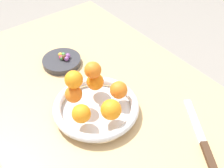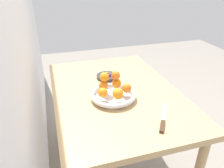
% 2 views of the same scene
% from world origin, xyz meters
% --- Properties ---
extents(dining_table, '(1.10, 0.76, 0.74)m').
position_xyz_m(dining_table, '(0.00, 0.00, 0.65)').
color(dining_table, tan).
rests_on(dining_table, ground_plane).
extents(fruit_bowl, '(0.27, 0.27, 0.04)m').
position_xyz_m(fruit_bowl, '(-0.09, 0.04, 0.76)').
color(fruit_bowl, silver).
rests_on(fruit_bowl, dining_table).
extents(candy_dish, '(0.15, 0.15, 0.02)m').
position_xyz_m(candy_dish, '(0.19, -0.00, 0.75)').
color(candy_dish, '#333338').
rests_on(candy_dish, dining_table).
extents(orange_0, '(0.06, 0.06, 0.06)m').
position_xyz_m(orange_0, '(-0.11, -0.04, 0.81)').
color(orange_0, orange).
rests_on(orange_0, fruit_bowl).
extents(orange_1, '(0.06, 0.06, 0.06)m').
position_xyz_m(orange_1, '(-0.03, 0.00, 0.81)').
color(orange_1, orange).
rests_on(orange_1, fruit_bowl).
extents(orange_2, '(0.05, 0.05, 0.05)m').
position_xyz_m(orange_2, '(-0.04, 0.08, 0.81)').
color(orange_2, orange).
rests_on(orange_2, fruit_bowl).
extents(orange_3, '(0.06, 0.06, 0.06)m').
position_xyz_m(orange_3, '(-0.12, 0.11, 0.81)').
color(orange_3, orange).
rests_on(orange_3, fruit_bowl).
extents(orange_4, '(0.06, 0.06, 0.06)m').
position_xyz_m(orange_4, '(-0.16, 0.03, 0.81)').
color(orange_4, orange).
rests_on(orange_4, fruit_bowl).
extents(orange_5, '(0.05, 0.05, 0.05)m').
position_xyz_m(orange_5, '(-0.04, 0.01, 0.86)').
color(orange_5, orange).
rests_on(orange_5, orange_1).
extents(orange_6, '(0.06, 0.06, 0.06)m').
position_xyz_m(orange_6, '(-0.04, 0.08, 0.86)').
color(orange_6, orange).
rests_on(orange_6, orange_2).
extents(candy_ball_0, '(0.02, 0.02, 0.02)m').
position_xyz_m(candy_ball_0, '(0.18, -0.02, 0.77)').
color(candy_ball_0, '#8C4C99').
rests_on(candy_ball_0, candy_dish).
extents(candy_ball_1, '(0.02, 0.02, 0.02)m').
position_xyz_m(candy_ball_1, '(0.19, -0.00, 0.77)').
color(candy_ball_1, '#C6384C').
rests_on(candy_ball_1, candy_dish).
extents(candy_ball_2, '(0.01, 0.01, 0.01)m').
position_xyz_m(candy_ball_2, '(0.19, -0.00, 0.77)').
color(candy_ball_2, '#4C9947').
rests_on(candy_ball_2, candy_dish).
extents(candy_ball_3, '(0.02, 0.02, 0.02)m').
position_xyz_m(candy_ball_3, '(0.17, -0.01, 0.77)').
color(candy_ball_3, '#8C4C99').
rests_on(candy_ball_3, candy_dish).
extents(candy_ball_4, '(0.02, 0.02, 0.02)m').
position_xyz_m(candy_ball_4, '(0.21, -0.01, 0.77)').
color(candy_ball_4, gold).
rests_on(candy_ball_4, candy_dish).
extents(candy_ball_5, '(0.02, 0.02, 0.02)m').
position_xyz_m(candy_ball_5, '(0.18, -0.01, 0.77)').
color(candy_ball_5, '#472819').
rests_on(candy_ball_5, candy_dish).
extents(candy_ball_6, '(0.02, 0.02, 0.02)m').
position_xyz_m(candy_ball_6, '(0.20, -0.02, 0.77)').
color(candy_ball_6, '#4C9947').
rests_on(candy_ball_6, candy_dish).
extents(knife, '(0.23, 0.16, 0.01)m').
position_xyz_m(knife, '(-0.36, -0.14, 0.75)').
color(knife, '#3F2819').
rests_on(knife, dining_table).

